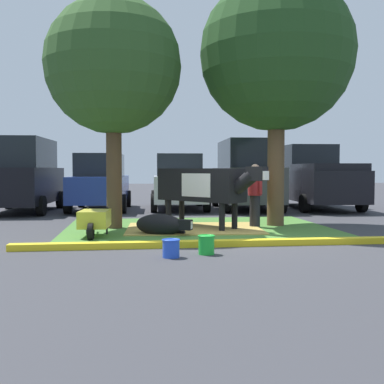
# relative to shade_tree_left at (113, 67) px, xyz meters

# --- Properties ---
(ground_plane) EXTENTS (80.00, 80.00, 0.00)m
(ground_plane) POSITION_rel_shade_tree_left_xyz_m (2.52, -2.11, -3.96)
(ground_plane) COLOR #38383D
(grass_island) EXTENTS (6.47, 5.07, 0.02)m
(grass_island) POSITION_rel_shade_tree_left_xyz_m (2.06, -0.33, -3.95)
(grass_island) COLOR #477A33
(grass_island) RESTS_ON ground
(curb_yellow) EXTENTS (7.67, 0.24, 0.12)m
(curb_yellow) POSITION_rel_shade_tree_left_xyz_m (2.06, -3.01, -3.90)
(curb_yellow) COLOR yellow
(curb_yellow) RESTS_ON ground
(hay_bedding) EXTENTS (3.34, 2.59, 0.04)m
(hay_bedding) POSITION_rel_shade_tree_left_xyz_m (1.91, -0.43, -3.93)
(hay_bedding) COLOR tan
(hay_bedding) RESTS_ON ground
(shade_tree_left) EXTENTS (3.32, 3.32, 5.65)m
(shade_tree_left) POSITION_rel_shade_tree_left_xyz_m (0.00, 0.00, 0.00)
(shade_tree_left) COLOR #4C3823
(shade_tree_left) RESTS_ON ground
(shade_tree_right) EXTENTS (3.93, 3.93, 6.37)m
(shade_tree_right) POSITION_rel_shade_tree_left_xyz_m (4.11, 0.06, 0.42)
(shade_tree_right) COLOR brown
(shade_tree_right) RESTS_ON ground
(cow_holstein) EXTENTS (2.35, 2.60, 1.52)m
(cow_holstein) POSITION_rel_shade_tree_left_xyz_m (2.18, -0.31, -2.88)
(cow_holstein) COLOR black
(cow_holstein) RESTS_ON ground
(calf_lying) EXTENTS (1.31, 0.91, 0.48)m
(calf_lying) POSITION_rel_shade_tree_left_xyz_m (1.07, -1.39, -3.72)
(calf_lying) COLOR black
(calf_lying) RESTS_ON ground
(person_handler) EXTENTS (0.34, 0.50, 1.59)m
(person_handler) POSITION_rel_shade_tree_left_xyz_m (3.48, -0.27, -3.10)
(person_handler) COLOR black
(person_handler) RESTS_ON ground
(wheelbarrow) EXTENTS (0.67, 1.61, 0.63)m
(wheelbarrow) POSITION_rel_shade_tree_left_xyz_m (-0.37, -1.48, -3.57)
(wheelbarrow) COLOR gold
(wheelbarrow) RESTS_ON ground
(bucket_blue) EXTENTS (0.31, 0.31, 0.30)m
(bucket_blue) POSITION_rel_shade_tree_left_xyz_m (1.07, -4.01, -3.80)
(bucket_blue) COLOR blue
(bucket_blue) RESTS_ON ground
(bucket_green) EXTENTS (0.30, 0.30, 0.33)m
(bucket_green) POSITION_rel_shade_tree_left_xyz_m (1.70, -3.80, -3.78)
(bucket_green) COLOR green
(bucket_green) RESTS_ON ground
(suv_black) EXTENTS (2.29, 4.69, 2.52)m
(suv_black) POSITION_rel_shade_tree_left_xyz_m (-3.28, 5.10, -2.69)
(suv_black) COLOR black
(suv_black) RESTS_ON ground
(sedan_blue) EXTENTS (2.19, 4.48, 2.02)m
(sedan_blue) POSITION_rel_shade_tree_left_xyz_m (-0.70, 5.57, -2.97)
(sedan_blue) COLOR navy
(sedan_blue) RESTS_ON ground
(sedan_silver) EXTENTS (2.19, 4.48, 2.02)m
(sedan_silver) POSITION_rel_shade_tree_left_xyz_m (2.14, 5.67, -2.97)
(sedan_silver) COLOR silver
(sedan_silver) RESTS_ON ground
(suv_dark_grey) EXTENTS (2.29, 4.69, 2.52)m
(suv_dark_grey) POSITION_rel_shade_tree_left_xyz_m (4.58, 5.18, -2.69)
(suv_dark_grey) COLOR #3D3D42
(suv_dark_grey) RESTS_ON ground
(pickup_truck_black) EXTENTS (2.42, 5.49, 2.42)m
(pickup_truck_black) POSITION_rel_shade_tree_left_xyz_m (7.31, 5.41, -2.84)
(pickup_truck_black) COLOR black
(pickup_truck_black) RESTS_ON ground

